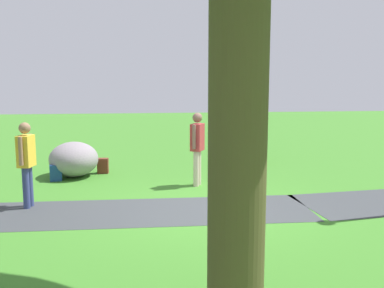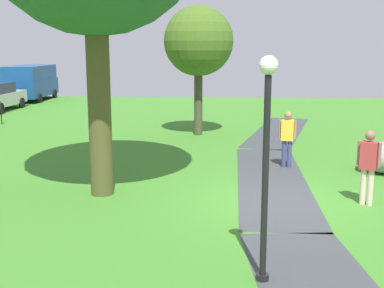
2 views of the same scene
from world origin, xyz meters
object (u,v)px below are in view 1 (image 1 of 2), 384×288
at_px(handbag_on_grass, 262,159).
at_px(backpack_by_boulder, 103,166).
at_px(spare_backpack_on_lawn, 56,173).
at_px(lawn_boulder, 74,159).
at_px(woman_with_handbag, 262,126).
at_px(frisbee_on_grass, 224,172).
at_px(man_near_boulder, 197,144).
at_px(passerby_on_path, 26,159).

distance_m(handbag_on_grass, backpack_by_boulder, 4.64).
xyz_separation_m(backpack_by_boulder, spare_backpack_on_lawn, (1.09, 0.77, 0.00)).
distance_m(lawn_boulder, woman_with_handbag, 5.86).
bearing_deg(backpack_by_boulder, lawn_boulder, 22.02).
height_order(backpack_by_boulder, spare_backpack_on_lawn, same).
xyz_separation_m(handbag_on_grass, frisbee_on_grass, (1.33, 1.08, -0.13)).
relative_size(man_near_boulder, spare_backpack_on_lawn, 4.30).
height_order(lawn_boulder, backpack_by_boulder, lawn_boulder).
bearing_deg(spare_backpack_on_lawn, man_near_boulder, 165.43).
distance_m(man_near_boulder, passerby_on_path, 3.78).
height_order(passerby_on_path, backpack_by_boulder, passerby_on_path).
relative_size(handbag_on_grass, frisbee_on_grass, 1.32).
relative_size(woman_with_handbag, passerby_on_path, 1.06).
height_order(lawn_boulder, man_near_boulder, man_near_boulder).
relative_size(passerby_on_path, spare_backpack_on_lawn, 4.19).
bearing_deg(woman_with_handbag, lawn_boulder, 19.47).
bearing_deg(passerby_on_path, handbag_on_grass, -146.31).
relative_size(man_near_boulder, backpack_by_boulder, 4.30).
relative_size(backpack_by_boulder, spare_backpack_on_lawn, 1.00).
bearing_deg(woman_with_handbag, frisbee_on_grass, 51.13).
bearing_deg(backpack_by_boulder, passerby_on_path, 68.33).
bearing_deg(woman_with_handbag, passerby_on_path, 38.05).
relative_size(handbag_on_grass, spare_backpack_on_lawn, 0.85).
bearing_deg(spare_backpack_on_lawn, frisbee_on_grass, -173.28).
height_order(man_near_boulder, spare_backpack_on_lawn, man_near_boulder).
xyz_separation_m(lawn_boulder, frisbee_on_grass, (-3.95, -0.03, -0.44)).
xyz_separation_m(woman_with_handbag, man_near_boulder, (2.47, 3.31, -0.03)).
height_order(woman_with_handbag, frisbee_on_grass, woman_with_handbag).
bearing_deg(frisbee_on_grass, passerby_on_path, 31.95).
xyz_separation_m(passerby_on_path, handbag_on_grass, (-5.78, -3.85, -0.83)).
distance_m(woman_with_handbag, passerby_on_path, 7.61).
bearing_deg(spare_backpack_on_lawn, handbag_on_grass, -164.33).
height_order(handbag_on_grass, spare_backpack_on_lawn, spare_backpack_on_lawn).
xyz_separation_m(backpack_by_boulder, frisbee_on_grass, (-3.24, 0.26, -0.18)).
bearing_deg(spare_backpack_on_lawn, lawn_boulder, -128.08).
distance_m(passerby_on_path, spare_backpack_on_lawn, 2.39).
bearing_deg(frisbee_on_grass, woman_with_handbag, -128.87).
bearing_deg(backpack_by_boulder, frisbee_on_grass, 175.42).
relative_size(lawn_boulder, man_near_boulder, 0.91).
xyz_separation_m(man_near_boulder, passerby_on_path, (3.52, 1.38, -0.03)).
height_order(man_near_boulder, handbag_on_grass, man_near_boulder).
xyz_separation_m(woman_with_handbag, handbag_on_grass, (0.21, 0.84, -0.89)).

